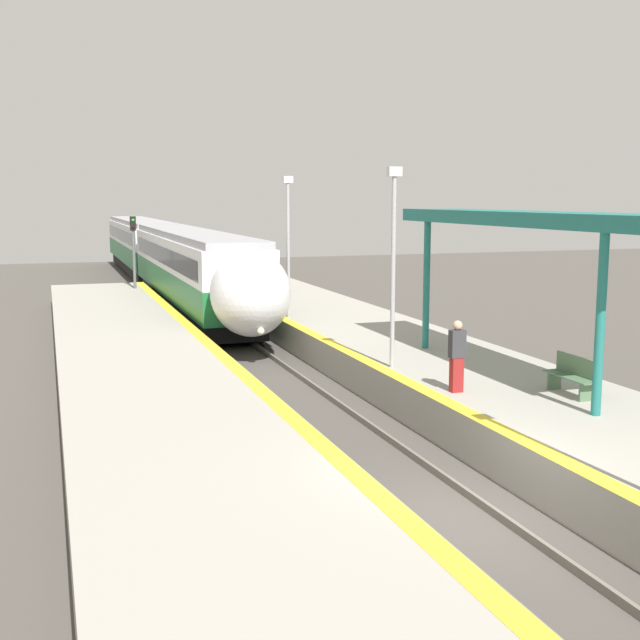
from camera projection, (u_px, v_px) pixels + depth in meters
ground_plane at (456, 520)px, 13.79m from camera, size 120.00×120.00×0.00m
rail_left at (418, 522)px, 13.55m from camera, size 0.08×90.00×0.15m
rail_right at (493, 511)px, 14.01m from camera, size 0.08×90.00×0.15m
train at (164, 254)px, 46.73m from camera, size 2.82×45.51×3.95m
platform_left at (228, 523)px, 12.44m from camera, size 4.71×64.00×1.01m
platform_bench at (573, 375)px, 18.37m from camera, size 0.44×1.59×0.89m
person_waiting at (457, 355)px, 18.59m from camera, size 0.36×0.22×1.69m
railway_signal at (134, 253)px, 39.79m from camera, size 0.28×0.28×4.59m
lamppost_mid at (393, 254)px, 21.00m from camera, size 0.36×0.20×5.28m
lamppost_far at (288, 237)px, 30.06m from camera, size 0.36×0.20×5.28m
station_canopy at (520, 223)px, 20.07m from camera, size 2.02×10.99×4.16m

